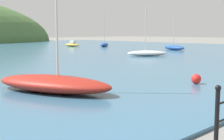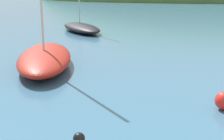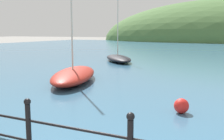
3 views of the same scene
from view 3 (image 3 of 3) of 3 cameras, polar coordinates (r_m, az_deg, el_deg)
water at (r=33.91m, az=22.59°, el=3.85°), size 80.00×60.00×0.10m
boat_white_sailboat at (r=19.67m, az=1.39°, el=2.59°), size 3.89×4.48×5.39m
boat_twin_mast at (r=11.85m, az=-8.26°, el=-1.03°), size 3.14×4.96×5.74m
mooring_buoy at (r=7.51m, az=14.87°, el=-7.55°), size 0.41×0.41×0.41m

